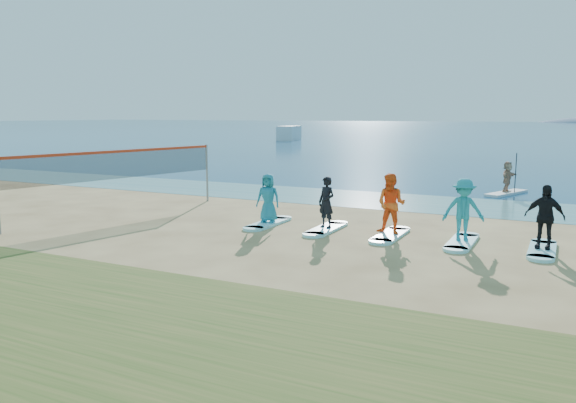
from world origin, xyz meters
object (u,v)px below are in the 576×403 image
at_px(surfboard_4, 542,250).
at_px(student_2, 391,204).
at_px(surfboard_3, 462,242).
at_px(boat_offshore_a, 289,140).
at_px(student_0, 268,198).
at_px(student_4, 545,217).
at_px(paddleboarder, 507,177).
at_px(paddleboard, 506,193).
at_px(surfboard_0, 268,223).
at_px(student_1, 326,202).
at_px(surfboard_1, 326,229).
at_px(volleyball_net, 118,165).
at_px(student_3, 463,210).
at_px(surfboard_2, 390,235).

bearing_deg(surfboard_4, student_2, 180.00).
distance_m(student_2, surfboard_3, 2.40).
height_order(boat_offshore_a, student_0, student_0).
height_order(boat_offshore_a, student_4, student_4).
xyz_separation_m(paddleboarder, surfboard_4, (2.04, -11.70, -0.81)).
relative_size(paddleboard, student_4, 1.67).
bearing_deg(surfboard_0, student_1, 0.00).
height_order(surfboard_0, surfboard_1, same).
xyz_separation_m(volleyball_net, student_3, (12.49, 0.86, -0.89)).
distance_m(student_0, student_4, 8.72).
relative_size(volleyball_net, surfboard_4, 4.04).
bearing_deg(surfboard_2, volleyball_net, -175.25).
distance_m(paddleboard, boat_offshore_a, 58.92).
distance_m(surfboard_3, surfboard_4, 2.18).
bearing_deg(student_4, surfboard_4, 0.00).
distance_m(surfboard_1, student_4, 6.61).
bearing_deg(volleyball_net, student_3, 3.92).
xyz_separation_m(paddleboarder, boat_offshore_a, (-35.11, 47.31, -0.85)).
relative_size(surfboard_3, surfboard_4, 1.00).
height_order(paddleboard, student_3, student_3).
xyz_separation_m(surfboard_0, student_2, (4.36, 0.00, 0.99)).
xyz_separation_m(surfboard_0, surfboard_2, (4.36, 0.00, 0.00)).
distance_m(student_2, surfboard_4, 4.47).
bearing_deg(surfboard_0, surfboard_4, 0.00).
relative_size(paddleboarder, student_4, 0.81).
bearing_deg(surfboard_0, paddleboarder, 60.27).
bearing_deg(surfboard_1, surfboard_3, 0.00).
distance_m(boat_offshore_a, surfboard_4, 69.73).
xyz_separation_m(paddleboard, paddleboarder, (0.00, 0.00, 0.79)).
bearing_deg(student_3, surfboard_3, 0.00).
bearing_deg(surfboard_4, student_3, 180.00).
bearing_deg(student_3, surfboard_2, 161.38).
relative_size(paddleboarder, student_2, 0.77).
bearing_deg(student_2, student_4, 4.57).
distance_m(surfboard_2, student_2, 0.99).
bearing_deg(paddleboard, student_3, -68.95).
relative_size(student_2, surfboard_3, 0.86).
bearing_deg(student_1, student_3, 19.90).
bearing_deg(surfboard_0, surfboard_1, 0.00).
bearing_deg(boat_offshore_a, student_0, -77.56).
bearing_deg(student_1, paddleboard, 88.86).
bearing_deg(student_4, surfboard_1, -172.57).
xyz_separation_m(student_3, student_4, (2.18, 0.00, -0.03)).
height_order(surfboard_4, student_4, student_4).
bearing_deg(paddleboard, student_2, -79.48).
height_order(paddleboard, student_1, student_1).
relative_size(volleyball_net, student_2, 4.69).
bearing_deg(surfboard_0, student_0, 0.00).
height_order(paddleboard, student_4, student_4).
bearing_deg(surfboard_4, surfboard_0, 180.00).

